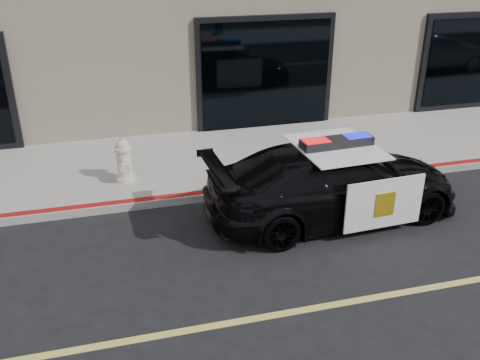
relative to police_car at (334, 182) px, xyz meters
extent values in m
plane|color=black|center=(1.15, -2.38, -0.67)|extent=(120.00, 120.00, 0.00)
cube|color=gray|center=(1.15, 2.87, -0.60)|extent=(60.00, 3.50, 0.15)
imported|color=black|center=(0.00, 0.00, -0.01)|extent=(2.37, 4.78, 1.33)
cube|color=white|center=(0.49, -0.92, -0.03)|extent=(1.41, 0.11, 0.88)
cube|color=white|center=(0.39, 0.97, -0.03)|extent=(1.41, 0.11, 0.88)
cube|color=white|center=(0.00, 0.00, 0.67)|extent=(1.41, 1.66, 0.02)
cube|color=gold|center=(0.49, -0.95, -0.03)|extent=(0.35, 0.03, 0.42)
cube|color=black|center=(0.00, 0.00, 0.74)|extent=(1.29, 0.40, 0.15)
cube|color=red|center=(-0.39, -0.02, 0.75)|extent=(0.46, 0.31, 0.14)
cube|color=#0C19CC|center=(0.38, 0.02, 0.75)|extent=(0.46, 0.31, 0.14)
cylinder|color=beige|center=(-3.50, 2.14, -0.48)|extent=(0.40, 0.40, 0.09)
cylinder|color=beige|center=(-3.50, 2.14, -0.15)|extent=(0.29, 0.29, 0.56)
cylinder|color=beige|center=(-3.50, 2.14, 0.15)|extent=(0.35, 0.35, 0.07)
sphere|color=beige|center=(-3.50, 2.14, 0.22)|extent=(0.26, 0.26, 0.26)
cylinder|color=beige|center=(-3.50, 2.14, 0.33)|extent=(0.08, 0.08, 0.08)
cylinder|color=beige|center=(-3.50, 2.33, -0.07)|extent=(0.15, 0.13, 0.15)
cylinder|color=beige|center=(-3.50, 1.95, -0.07)|extent=(0.15, 0.13, 0.15)
cylinder|color=beige|center=(-3.50, 1.92, -0.15)|extent=(0.19, 0.16, 0.19)
camera|label=1|loc=(-3.76, -7.79, 4.06)|focal=40.00mm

